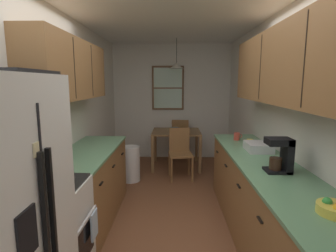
% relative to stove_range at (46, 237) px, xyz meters
% --- Properties ---
extents(ground_plane, '(12.00, 12.00, 0.00)m').
position_rel_stove_range_xyz_m(ground_plane, '(0.99, 1.44, -0.47)').
color(ground_plane, brown).
extents(wall_left, '(0.10, 9.00, 2.55)m').
position_rel_stove_range_xyz_m(wall_left, '(-0.36, 1.44, 0.80)').
color(wall_left, silver).
rests_on(wall_left, ground).
extents(wall_right, '(0.10, 9.00, 2.55)m').
position_rel_stove_range_xyz_m(wall_right, '(2.34, 1.44, 0.80)').
color(wall_right, silver).
rests_on(wall_right, ground).
extents(wall_back, '(4.40, 0.10, 2.55)m').
position_rel_stove_range_xyz_m(wall_back, '(0.99, 4.09, 0.80)').
color(wall_back, silver).
rests_on(wall_back, ground).
extents(ceiling_slab, '(4.40, 9.00, 0.08)m').
position_rel_stove_range_xyz_m(ceiling_slab, '(0.99, 1.44, 2.12)').
color(ceiling_slab, white).
extents(stove_range, '(0.66, 0.59, 1.10)m').
position_rel_stove_range_xyz_m(stove_range, '(0.00, 0.00, 0.00)').
color(stove_range, white).
rests_on(stove_range, ground).
extents(microwave_over_range, '(0.39, 0.63, 0.31)m').
position_rel_stove_range_xyz_m(microwave_over_range, '(-0.11, 0.00, 1.18)').
color(microwave_over_range, black).
extents(counter_left, '(0.64, 1.73, 0.90)m').
position_rel_stove_range_xyz_m(counter_left, '(-0.01, 1.16, -0.02)').
color(counter_left, olive).
rests_on(counter_left, ground).
extents(upper_cabinets_left, '(0.33, 1.81, 0.67)m').
position_rel_stove_range_xyz_m(upper_cabinets_left, '(-0.15, 1.11, 1.38)').
color(upper_cabinets_left, olive).
extents(counter_right, '(0.64, 3.31, 0.90)m').
position_rel_stove_range_xyz_m(counter_right, '(1.99, 0.55, -0.02)').
color(counter_right, olive).
rests_on(counter_right, ground).
extents(upper_cabinets_right, '(0.33, 2.99, 0.74)m').
position_rel_stove_range_xyz_m(upper_cabinets_right, '(2.13, 0.50, 1.40)').
color(upper_cabinets_right, olive).
extents(dining_table, '(0.95, 0.82, 0.75)m').
position_rel_stove_range_xyz_m(dining_table, '(1.09, 3.31, 0.16)').
color(dining_table, brown).
rests_on(dining_table, ground).
extents(dining_chair_near, '(0.44, 0.44, 0.90)m').
position_rel_stove_range_xyz_m(dining_chair_near, '(1.16, 2.69, 0.03)').
color(dining_chair_near, olive).
rests_on(dining_chair_near, ground).
extents(dining_chair_far, '(0.41, 0.41, 0.90)m').
position_rel_stove_range_xyz_m(dining_chair_far, '(1.19, 3.93, 0.03)').
color(dining_chair_far, olive).
rests_on(dining_chair_far, ground).
extents(pendant_light, '(0.27, 0.27, 0.57)m').
position_rel_stove_range_xyz_m(pendant_light, '(1.09, 3.31, 1.56)').
color(pendant_light, black).
extents(back_window, '(0.71, 0.05, 0.97)m').
position_rel_stove_range_xyz_m(back_window, '(0.91, 4.02, 1.12)').
color(back_window, brown).
extents(trash_bin, '(0.31, 0.31, 0.62)m').
position_rel_stove_range_xyz_m(trash_bin, '(0.29, 2.51, -0.16)').
color(trash_bin, white).
rests_on(trash_bin, ground).
extents(storage_canister, '(0.13, 0.13, 0.18)m').
position_rel_stove_range_xyz_m(storage_canister, '(-0.01, 0.48, 0.52)').
color(storage_canister, red).
rests_on(storage_canister, counter_left).
extents(dish_towel, '(0.02, 0.16, 0.24)m').
position_rel_stove_range_xyz_m(dish_towel, '(0.35, 0.15, 0.03)').
color(dish_towel, silver).
extents(coffee_maker, '(0.22, 0.18, 0.32)m').
position_rel_stove_range_xyz_m(coffee_maker, '(2.02, 0.40, 0.59)').
color(coffee_maker, black).
rests_on(coffee_maker, counter_right).
extents(mug_by_coffeemaker, '(0.11, 0.08, 0.09)m').
position_rel_stove_range_xyz_m(mug_by_coffeemaker, '(2.03, 1.43, 0.47)').
color(mug_by_coffeemaker, '#E5CC4C').
rests_on(mug_by_coffeemaker, counter_right).
extents(mug_spare, '(0.12, 0.08, 0.11)m').
position_rel_stove_range_xyz_m(mug_spare, '(1.94, 1.77, 0.48)').
color(mug_spare, '#BF3F33').
rests_on(mug_spare, counter_right).
extents(fruit_bowl, '(0.23, 0.23, 0.09)m').
position_rel_stove_range_xyz_m(fruit_bowl, '(2.05, -0.40, 0.47)').
color(fruit_bowl, '#E5D14C').
rests_on(fruit_bowl, counter_right).
extents(dish_rack, '(0.28, 0.34, 0.10)m').
position_rel_stove_range_xyz_m(dish_rack, '(2.05, 1.16, 0.48)').
color(dish_rack, silver).
rests_on(dish_rack, counter_right).
extents(table_serving_bowl, '(0.20, 0.20, 0.06)m').
position_rel_stove_range_xyz_m(table_serving_bowl, '(1.07, 3.36, 0.30)').
color(table_serving_bowl, '#4C7299').
rests_on(table_serving_bowl, dining_table).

